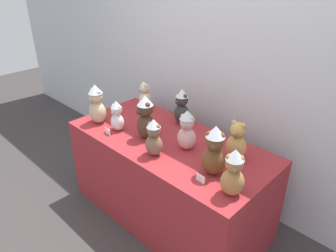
# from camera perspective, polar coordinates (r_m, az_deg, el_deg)

# --- Properties ---
(ground_plane) EXTENTS (10.00, 10.00, 0.00)m
(ground_plane) POSITION_cam_1_polar(r_m,az_deg,el_deg) (2.77, -3.78, -17.97)
(ground_plane) COLOR #3D3838
(wall_back) EXTENTS (7.00, 0.08, 2.60)m
(wall_back) POSITION_cam_1_polar(r_m,az_deg,el_deg) (2.69, 9.66, 12.67)
(wall_back) COLOR silver
(wall_back) RESTS_ON ground_plane
(display_table) EXTENTS (1.65, 0.77, 0.75)m
(display_table) POSITION_cam_1_polar(r_m,az_deg,el_deg) (2.65, 0.00, -9.53)
(display_table) COLOR maroon
(display_table) RESTS_ON ground_plane
(teddy_bear_honey) EXTENTS (0.15, 0.13, 0.28)m
(teddy_bear_honey) POSITION_cam_1_polar(r_m,az_deg,el_deg) (2.21, 12.29, -2.76)
(teddy_bear_honey) COLOR tan
(teddy_bear_honey) RESTS_ON display_table
(teddy_bear_snow) EXTENTS (0.13, 0.12, 0.26)m
(teddy_bear_snow) POSITION_cam_1_polar(r_m,az_deg,el_deg) (2.56, -9.22, 1.77)
(teddy_bear_snow) COLOR white
(teddy_bear_snow) RESTS_ON display_table
(teddy_bear_mocha) EXTENTS (0.15, 0.14, 0.28)m
(teddy_bear_mocha) POSITION_cam_1_polar(r_m,az_deg,el_deg) (2.20, -2.58, -2.14)
(teddy_bear_mocha) COLOR #7F6047
(teddy_bear_mocha) RESTS_ON display_table
(teddy_bear_charcoal) EXTENTS (0.15, 0.13, 0.31)m
(teddy_bear_charcoal) POSITION_cam_1_polar(r_m,az_deg,el_deg) (2.63, 2.49, 3.47)
(teddy_bear_charcoal) COLOR #383533
(teddy_bear_charcoal) RESTS_ON display_table
(teddy_bear_blush) EXTENTS (0.16, 0.15, 0.31)m
(teddy_bear_blush) POSITION_cam_1_polar(r_m,az_deg,el_deg) (2.26, 3.40, -0.80)
(teddy_bear_blush) COLOR beige
(teddy_bear_blush) RESTS_ON display_table
(teddy_bear_sand) EXTENTS (0.17, 0.15, 0.34)m
(teddy_bear_sand) POSITION_cam_1_polar(r_m,az_deg,el_deg) (2.70, -12.78, 3.82)
(teddy_bear_sand) COLOR #CCB78E
(teddy_bear_sand) RESTS_ON display_table
(teddy_bear_chestnut) EXTENTS (0.20, 0.19, 0.35)m
(teddy_bear_chestnut) POSITION_cam_1_polar(r_m,az_deg,el_deg) (2.00, 8.35, -4.52)
(teddy_bear_chestnut) COLOR brown
(teddy_bear_chestnut) RESTS_ON display_table
(teddy_bear_cocoa) EXTENTS (0.19, 0.17, 0.35)m
(teddy_bear_cocoa) POSITION_cam_1_polar(r_m,az_deg,el_deg) (2.40, -4.09, 1.52)
(teddy_bear_cocoa) COLOR #4C3323
(teddy_bear_cocoa) RESTS_ON display_table
(teddy_bear_caramel) EXTENTS (0.18, 0.18, 0.31)m
(teddy_bear_caramel) POSITION_cam_1_polar(r_m,az_deg,el_deg) (1.86, 11.72, -8.33)
(teddy_bear_caramel) COLOR #B27A42
(teddy_bear_caramel) RESTS_ON display_table
(teddy_bear_cream) EXTENTS (0.15, 0.14, 0.25)m
(teddy_bear_cream) POSITION_cam_1_polar(r_m,az_deg,el_deg) (2.95, -4.20, 5.39)
(teddy_bear_cream) COLOR beige
(teddy_bear_cream) RESTS_ON display_table
(name_card_front_left) EXTENTS (0.07, 0.02, 0.05)m
(name_card_front_left) POSITION_cam_1_polar(r_m,az_deg,el_deg) (2.00, 5.90, -9.41)
(name_card_front_left) COLOR white
(name_card_front_left) RESTS_ON display_table
(name_card_front_middle) EXTENTS (0.07, 0.02, 0.05)m
(name_card_front_middle) POSITION_cam_1_polar(r_m,az_deg,el_deg) (2.56, -10.85, -0.97)
(name_card_front_middle) COLOR white
(name_card_front_middle) RESTS_ON display_table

